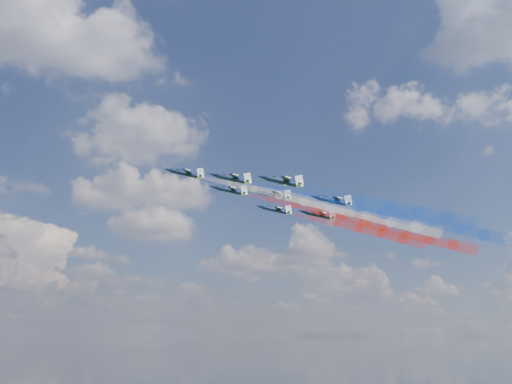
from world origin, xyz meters
name	(u,v)px	position (x,y,z in m)	size (l,w,h in m)	color
jet_lead	(185,174)	(-19.13, 13.15, 136.84)	(9.76, 12.20, 3.25)	black
trail_lead	(279,194)	(6.44, 5.62, 131.15)	(4.07, 43.74, 4.07)	white
jet_inner_left	(232,179)	(-9.31, 0.75, 133.08)	(9.76, 12.20, 3.25)	black
trail_inner_left	(331,201)	(16.26, -6.78, 127.38)	(4.07, 43.74, 4.07)	blue
jet_inner_right	(230,191)	(-3.92, 19.54, 134.70)	(9.76, 12.20, 3.25)	black
trail_inner_right	(318,210)	(21.64, 12.01, 129.00)	(4.07, 43.74, 4.07)	red
jet_outer_left	(282,181)	(-0.80, -13.89, 129.39)	(9.76, 12.20, 3.25)	black
trail_outer_left	(389,205)	(24.77, -21.42, 123.69)	(4.07, 43.74, 4.07)	blue
jet_center_third	(273,195)	(5.30, 7.67, 131.31)	(9.76, 12.20, 3.25)	black
trail_center_third	(366,216)	(30.87, 0.15, 125.62)	(4.07, 43.74, 4.07)	white
jet_outer_right	(275,210)	(13.13, 25.66, 131.25)	(9.76, 12.20, 3.25)	black
trail_outer_right	(359,228)	(38.70, 18.14, 125.55)	(4.07, 43.74, 4.07)	red
jet_rear_left	(333,201)	(16.83, -6.48, 127.48)	(9.76, 12.20, 3.25)	black
trail_rear_left	(431,223)	(42.40, -14.01, 121.79)	(4.07, 43.74, 4.07)	blue
jet_rear_right	(318,215)	(22.42, 13.70, 127.93)	(9.76, 12.20, 3.25)	black
trail_rear_right	(406,234)	(47.99, 6.18, 122.23)	(4.07, 43.74, 4.07)	red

